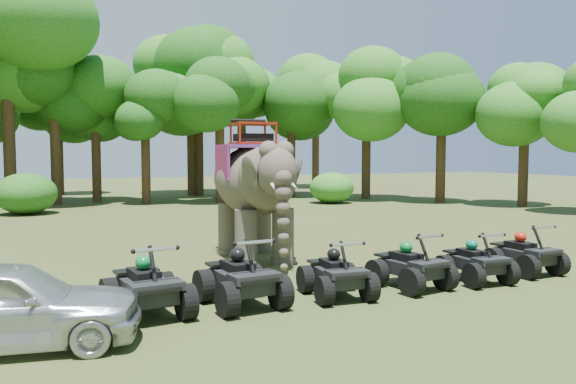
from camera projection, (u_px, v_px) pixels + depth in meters
The scene contains 23 objects.
ground at pixel (309, 277), 12.91m from camera, with size 110.00×110.00×0.00m, color #47381E.
elephant at pixel (254, 189), 15.15m from camera, with size 1.98×4.49×3.78m, color #4E4439, non-canonical shape.
parked_car at pixel (4, 305), 8.16m from camera, with size 1.56×3.88×1.32m, color silver.
atv_0 at pixel (146, 279), 9.84m from camera, with size 1.29×1.76×1.31m, color black, non-canonical shape.
atv_1 at pixel (241, 271), 10.50m from camera, with size 1.30×1.79×1.33m, color black, non-canonical shape.
atv_2 at pixel (336, 268), 11.13m from camera, with size 1.16×1.59×1.18m, color black, non-canonical shape.
atv_3 at pixel (411, 260), 11.88m from camera, with size 1.19×1.63×1.21m, color black, non-canonical shape.
atv_4 at pixel (476, 256), 12.44m from camera, with size 1.13×1.55×1.15m, color black, non-canonical shape.
atv_5 at pixel (525, 248), 13.35m from camera, with size 1.18×1.61×1.19m, color black, non-canonical shape.
tree_0 at pixel (145, 145), 31.46m from camera, with size 4.63×4.63×6.61m, color #195114, non-canonical shape.
tree_1 at pixel (220, 137), 32.11m from camera, with size 5.32×5.32×7.60m, color #195114, non-canonical shape.
tree_2 at pixel (291, 135), 36.52m from camera, with size 5.62×5.62×8.02m, color #195114, non-canonical shape.
tree_3 at pixel (366, 132), 34.92m from camera, with size 5.87×5.87×8.39m, color #195114, non-canonical shape.
tree_4 at pixel (441, 128), 32.30m from camera, with size 6.01×6.01×8.58m, color #195114, non-canonical shape.
tree_5 at pixel (524, 140), 29.86m from camera, with size 4.94×4.94×7.06m, color #195114, non-canonical shape.
tree_27 at pixel (55, 128), 30.97m from camera, with size 5.90×5.90×8.43m, color #195114, non-canonical shape.
tree_30 at pixel (8, 108), 29.34m from camera, with size 7.28×7.28×10.41m, color #195114, non-canonical shape.
tree_31 at pixel (316, 130), 45.57m from camera, with size 6.63×6.63×9.47m, color #195114, non-canonical shape.
tree_32 at pixel (191, 124), 37.41m from camera, with size 6.67×6.67×9.53m, color #195114, non-canonical shape.
tree_33 at pixel (242, 128), 36.94m from camera, with size 6.26×6.26×8.95m, color #195114, non-canonical shape.
tree_34 at pixel (199, 123), 37.48m from camera, with size 6.82×6.82×9.75m, color #195114, non-canonical shape.
tree_36 at pixel (59, 143), 38.00m from camera, with size 4.97×4.97×7.11m, color #195114, non-canonical shape.
tree_37 at pixel (96, 139), 32.59m from camera, with size 5.16×5.16×7.37m, color #195114, non-canonical shape.
Camera 1 is at (-5.70, -11.41, 2.87)m, focal length 35.00 mm.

